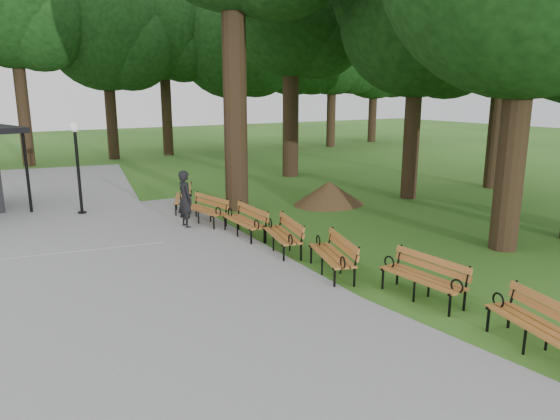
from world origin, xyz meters
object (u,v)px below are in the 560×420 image
person (185,199)px  bench_7 (183,198)px  bench_4 (282,235)px  lawn_tree_5 (506,13)px  bench_2 (422,278)px  lawn_tree_4 (291,7)px  lamp_post (76,148)px  bench_3 (332,255)px  bench_6 (204,210)px  dirt_mound (329,193)px  lawn_tree_1 (418,18)px  bench_1 (537,326)px  bench_5 (244,222)px

person → bench_7: (0.71, 2.14, -0.43)m
bench_4 → lawn_tree_5: bearing=116.9°
person → bench_2: 7.80m
lawn_tree_4 → lawn_tree_5: lawn_tree_4 is taller
lamp_post → lawn_tree_4: bearing=17.0°
bench_2 → bench_4: bearing=-173.6°
bench_3 → bench_6: same height
dirt_mound → lawn_tree_1: lawn_tree_1 is taller
bench_4 → bench_7: size_ratio=1.00×
lawn_tree_1 → bench_1: bearing=-125.8°
bench_3 → bench_4: bearing=-159.9°
bench_5 → bench_7: 3.96m
bench_2 → bench_6: size_ratio=1.00×
bench_1 → bench_3: same height
dirt_mound → lawn_tree_1: (3.32, -0.65, 6.11)m
person → bench_5: bearing=-153.2°
lawn_tree_1 → lawn_tree_5: bearing=-2.9°
bench_4 → bench_3: bearing=15.7°
dirt_mound → lawn_tree_4: 9.76m
lawn_tree_4 → bench_2: bearing=-112.7°
bench_4 → dirt_mound: bearing=144.7°
lamp_post → bench_3: size_ratio=1.60×
bench_3 → bench_5: (-0.27, 3.68, 0.00)m
lamp_post → bench_5: size_ratio=1.60×
bench_2 → lawn_tree_1: size_ratio=0.20×
bench_1 → bench_6: bearing=-159.6°
lamp_post → lawn_tree_1: size_ratio=0.32×
lawn_tree_1 → lawn_tree_4: size_ratio=0.86×
dirt_mound → lawn_tree_5: 10.31m
lamp_post → bench_2: 11.87m
bench_3 → lawn_tree_4: 15.46m
bench_7 → lawn_tree_1: (8.20, -2.41, 6.09)m
bench_2 → lawn_tree_1: 11.76m
lamp_post → bench_5: lamp_post is taller
bench_5 → lawn_tree_4: 12.96m
bench_6 → lamp_post: bearing=-147.7°
person → lawn_tree_5: (13.47, -0.50, 6.15)m
lamp_post → bench_6: 4.76m
bench_5 → bench_2: bearing=9.7°
lawn_tree_5 → dirt_mound: bearing=173.6°
person → dirt_mound: size_ratio=0.77×
dirt_mound → bench_4: bearing=-138.5°
lawn_tree_4 → bench_4: bearing=-123.6°
bench_5 → lamp_post: bearing=-146.4°
lawn_tree_5 → bench_3: bearing=-157.7°
bench_1 → lamp_post: bearing=-149.0°
bench_5 → dirt_mound: bearing=116.1°
lawn_tree_1 → lawn_tree_5: 4.59m
person → lawn_tree_4: 12.26m
bench_1 → bench_4: 6.50m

